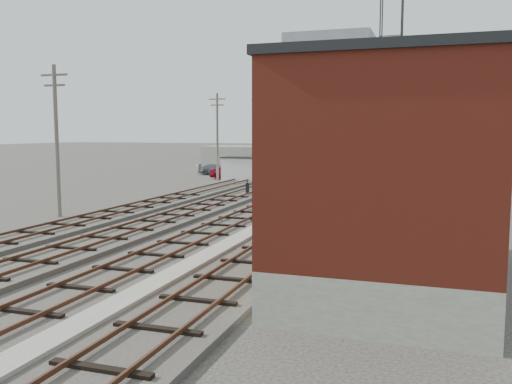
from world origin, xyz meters
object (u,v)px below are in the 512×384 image
at_px(signal_mast, 281,212).
at_px(car_red, 230,172).
at_px(switch_stand, 247,189).
at_px(car_grey, 216,169).
at_px(site_trailer, 252,169).
at_px(car_silver, 238,169).

bearing_deg(signal_mast, car_red, 113.68).
xyz_separation_m(switch_stand, car_grey, (-10.55, 19.02, 0.05)).
xyz_separation_m(site_trailer, car_grey, (-7.00, 7.38, -0.65)).
relative_size(car_red, car_grey, 1.00).
relative_size(signal_mast, site_trailer, 0.63).
bearing_deg(switch_stand, car_grey, 98.95).
bearing_deg(car_silver, site_trailer, -130.99).
height_order(car_red, car_silver, car_red).
bearing_deg(site_trailer, switch_stand, -70.95).
xyz_separation_m(car_red, car_silver, (-1.24, 5.58, -0.05)).
distance_m(site_trailer, car_grey, 10.19).
relative_size(switch_stand, car_grey, 0.28).
xyz_separation_m(signal_mast, site_trailer, (-12.45, 33.48, -0.96)).
bearing_deg(car_red, switch_stand, -158.94).
height_order(car_silver, car_grey, car_silver).
height_order(signal_mast, switch_stand, signal_mast).
xyz_separation_m(site_trailer, car_red, (-3.21, 2.22, -0.54)).
bearing_deg(car_red, site_trailer, -129.61).
distance_m(car_silver, car_grey, 2.58).
relative_size(signal_mast, car_red, 0.88).
xyz_separation_m(site_trailer, car_silver, (-4.45, 7.80, -0.58)).
xyz_separation_m(switch_stand, car_red, (-6.77, 13.86, 0.16)).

